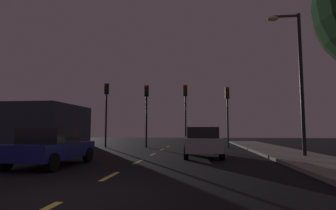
% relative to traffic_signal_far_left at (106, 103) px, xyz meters
% --- Properties ---
extents(ground_plane, '(80.00, 80.00, 0.00)m').
position_rel_traffic_signal_far_left_xyz_m(ground_plane, '(5.00, -9.35, -3.67)').
color(ground_plane, black).
extents(sidewalk_curb_right, '(3.00, 40.00, 0.15)m').
position_rel_traffic_signal_far_left_xyz_m(sidewalk_curb_right, '(12.50, -9.35, -3.60)').
color(sidewalk_curb_right, gray).
rests_on(sidewalk_curb_right, ground_plane).
extents(lane_stripe_second, '(0.16, 1.60, 0.01)m').
position_rel_traffic_signal_far_left_xyz_m(lane_stripe_second, '(5.00, -13.75, -3.67)').
color(lane_stripe_second, '#EACC4C').
rests_on(lane_stripe_second, ground_plane).
extents(lane_stripe_third, '(0.16, 1.60, 0.01)m').
position_rel_traffic_signal_far_left_xyz_m(lane_stripe_third, '(5.00, -9.95, -3.67)').
color(lane_stripe_third, '#EACC4C').
rests_on(lane_stripe_third, ground_plane).
extents(lane_stripe_fourth, '(0.16, 1.60, 0.01)m').
position_rel_traffic_signal_far_left_xyz_m(lane_stripe_fourth, '(5.00, -6.15, -3.67)').
color(lane_stripe_fourth, '#EACC4C').
rests_on(lane_stripe_fourth, ground_plane).
extents(lane_stripe_fifth, '(0.16, 1.60, 0.01)m').
position_rel_traffic_signal_far_left_xyz_m(lane_stripe_fifth, '(5.00, -2.35, -3.67)').
color(lane_stripe_fifth, '#EACC4C').
rests_on(lane_stripe_fifth, ground_plane).
extents(lane_stripe_sixth, '(0.16, 1.60, 0.01)m').
position_rel_traffic_signal_far_left_xyz_m(lane_stripe_sixth, '(5.00, 1.45, -3.67)').
color(lane_stripe_sixth, '#EACC4C').
rests_on(lane_stripe_sixth, ground_plane).
extents(traffic_signal_far_left, '(0.32, 0.38, 5.27)m').
position_rel_traffic_signal_far_left_xyz_m(traffic_signal_far_left, '(0.00, 0.00, 0.00)').
color(traffic_signal_far_left, black).
rests_on(traffic_signal_far_left, ground_plane).
extents(traffic_signal_center_left, '(0.32, 0.38, 5.05)m').
position_rel_traffic_signal_far_left_xyz_m(traffic_signal_center_left, '(3.39, -0.00, -0.14)').
color(traffic_signal_center_left, black).
rests_on(traffic_signal_center_left, ground_plane).
extents(traffic_signal_center_right, '(0.32, 0.38, 5.03)m').
position_rel_traffic_signal_far_left_xyz_m(traffic_signal_center_right, '(6.58, -0.00, -0.15)').
color(traffic_signal_center_right, '#2D2D30').
rests_on(traffic_signal_center_right, ground_plane).
extents(traffic_signal_far_right, '(0.32, 0.38, 4.78)m').
position_rel_traffic_signal_far_left_xyz_m(traffic_signal_far_right, '(9.88, -0.00, -0.32)').
color(traffic_signal_far_right, '#2D2D30').
rests_on(traffic_signal_far_right, ground_plane).
extents(car_stopped_ahead, '(2.06, 4.48, 1.55)m').
position_rel_traffic_signal_far_left_xyz_m(car_stopped_ahead, '(7.81, -7.18, -2.89)').
color(car_stopped_ahead, silver).
rests_on(car_stopped_ahead, ground_plane).
extents(car_adjacent_lane, '(1.98, 3.98, 1.45)m').
position_rel_traffic_signal_far_left_xyz_m(car_adjacent_lane, '(1.97, -11.78, -2.93)').
color(car_adjacent_lane, navy).
rests_on(car_adjacent_lane, ground_plane).
extents(street_lamp_right, '(1.65, 0.36, 7.35)m').
position_rel_traffic_signal_far_left_xyz_m(street_lamp_right, '(12.57, -7.63, 0.72)').
color(street_lamp_right, black).
rests_on(street_lamp_right, ground_plane).
extents(storefront_left, '(4.27, 7.14, 3.57)m').
position_rel_traffic_signal_far_left_xyz_m(storefront_left, '(-5.13, 0.59, -1.89)').
color(storefront_left, '#333847').
rests_on(storefront_left, ground_plane).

